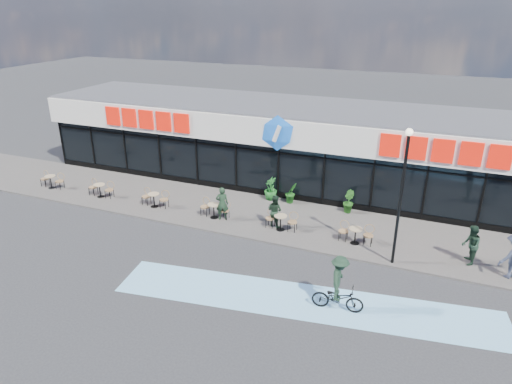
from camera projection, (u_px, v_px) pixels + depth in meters
ground at (223, 260)px, 19.23m from camera, size 120.00×120.00×0.00m
sidewalk at (261, 216)px, 23.06m from camera, size 44.00×5.00×0.10m
bike_lane at (304, 301)px, 16.56m from camera, size 14.17×4.13×0.01m
building at (295, 144)px, 26.82m from camera, size 30.60×6.57×4.75m
lamp_post at (402, 188)px, 17.56m from camera, size 0.28×0.28×5.68m
bistro_set_0 at (52, 180)px, 26.31m from camera, size 1.54×0.62×0.90m
bistro_set_1 at (101, 189)px, 25.09m from camera, size 1.54×0.62×0.90m
bistro_set_2 at (155, 198)px, 23.88m from camera, size 1.54×0.62×0.90m
bistro_set_3 at (215, 209)px, 22.67m from camera, size 1.54×0.62×0.90m
bistro_set_4 at (281, 220)px, 21.46m from camera, size 1.54×0.62×0.90m
bistro_set_5 at (356, 233)px, 20.24m from camera, size 1.54×0.62×0.90m
potted_plant_left at (271, 189)px, 24.65m from camera, size 0.99×0.99×1.25m
potted_plant_mid at (291, 193)px, 24.26m from camera, size 0.79×0.80×1.13m
potted_plant_right at (348, 201)px, 23.18m from camera, size 0.71×0.78×1.16m
patron_left at (222, 204)px, 22.26m from camera, size 0.73×0.63×1.70m
patron_right at (275, 211)px, 21.66m from camera, size 0.90×0.79×1.58m
pedestrian_a at (471, 245)px, 18.47m from camera, size 0.74×0.90×1.70m
cyclist_a at (338, 288)px, 15.78m from camera, size 1.87×1.14×2.14m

